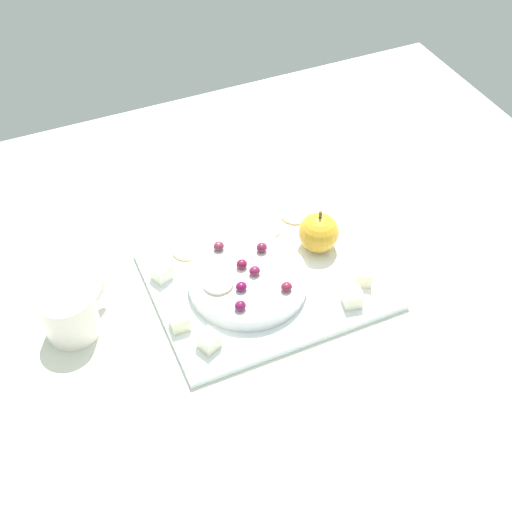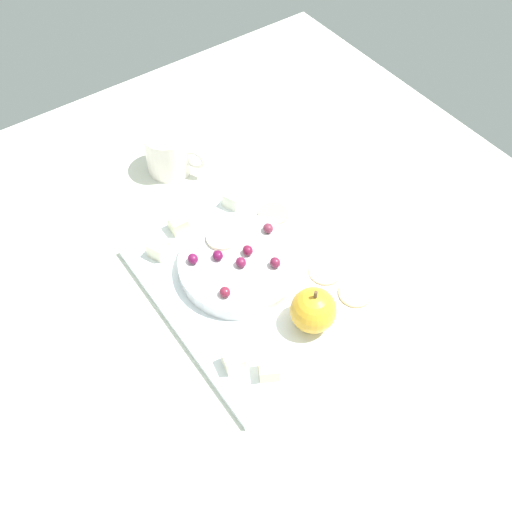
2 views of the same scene
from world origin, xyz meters
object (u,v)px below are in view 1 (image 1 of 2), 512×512
Objects in this scene: grape_1 at (262,248)px; platter at (266,280)px; cracker_1 at (295,215)px; cracker_2 at (268,228)px; cheese_cube_3 at (209,341)px; grape_3 at (242,264)px; apple_whole at (319,233)px; cracker_0 at (187,250)px; grape_4 at (219,246)px; cheese_cube_2 at (161,272)px; cup at (70,313)px; grape_6 at (255,271)px; grape_5 at (240,306)px; apple_slice_0 at (218,283)px; grape_2 at (287,287)px; cheese_cube_4 at (180,321)px; cheese_cube_0 at (353,298)px; grape_0 at (241,287)px; cheese_cube_1 at (364,276)px; serving_dish at (248,280)px.

platter is at bearing 78.67° from grape_1.
cracker_1 is 1.00× the size of cracker_2.
grape_3 reaches higher than cheese_cube_3.
apple_whole is 1.30× the size of cracker_0.
grape_4 is (1.76, -5.04, -0.03)cm from grape_3.
cheese_cube_2 is 15.30cm from cheese_cube_3.
cheese_cube_3 is at bearing 144.98° from cup.
cracker_1 is (-25.16, -4.57, -1.11)cm from cheese_cube_2.
cheese_cube_2 is 14.55cm from grape_6.
grape_5 and grape_6 have the same top height.
apple_slice_0 is at bearing 20.19° from grape_3.
apple_whole is 13.92cm from grape_3.
cracker_2 is 16.08cm from grape_2.
grape_4 is (15.57, 4.53, 2.91)cm from cracker_1.
grape_4 is (-10.12, -10.18, 1.80)cm from cheese_cube_4.
grape_4 is (-7.57, -15.21, 1.80)cm from cheese_cube_3.
apple_whole is (-10.30, -2.65, 3.85)cm from platter.
grape_2 is at bearing -166.27° from cheese_cube_3.
cheese_cube_0 is 1.00× the size of cheese_cube_3.
grape_0 is at bearing -26.14° from cheese_cube_0.
grape_2 is at bearing 40.50° from apple_whole.
cheese_cube_2 is at bearing 10.07° from cracker_2.
platter is at bearing 14.45° from apple_whole.
grape_5 is at bearing 41.56° from platter.
cheese_cube_2 is 9.63cm from apple_slice_0.
grape_1 is 30.22cm from cup.
cheese_cube_2 is (28.10, -13.28, 0.00)cm from cheese_cube_1.
grape_3 reaches higher than cheese_cube_1.
grape_1 is (3.98, 6.50, 2.99)cm from cracker_2.
grape_2 is 0.36× the size of apple_slice_0.
grape_1 is at bearing -56.59° from cheese_cube_0.
grape_1 is at bearing -3.72° from apple_whole.
apple_whole is at bearing 176.28° from grape_1.
grape_1 reaches higher than apple_slice_0.
apple_whole is 3.83× the size of grape_2.
serving_dish is 3.88× the size of apple_slice_0.
serving_dish is 7.31cm from grape_4.
cheese_cube_3 is 5.64cm from cheese_cube_4.
cheese_cube_4 is (15.44, 3.82, 1.92)cm from platter.
apple_whole is 3.83× the size of grape_6.
cheese_cube_0 is 0.56× the size of apple_slice_0.
cheese_cube_0 is 20.13cm from apple_slice_0.
cheese_cube_3 is (22.36, -1.22, 0.00)cm from cheese_cube_0.
grape_6 is (12.61, 3.40, -0.11)cm from apple_whole.
cheese_cube_0 and cheese_cube_2 have the same top height.
cup is at bearing 8.31° from grape_4.
grape_5 reaches higher than cracker_1.
platter is 5.39× the size of apple_whole.
cup reaches higher than cheese_cube_3.
cracker_2 is at bearing -168.48° from cup.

